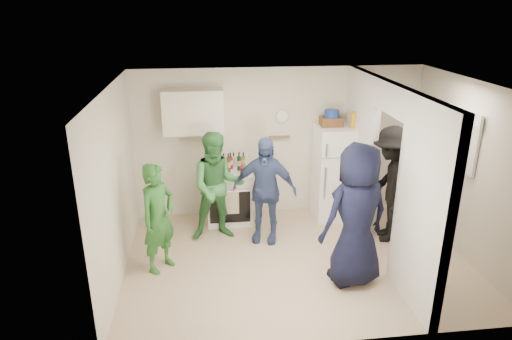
{
  "coord_description": "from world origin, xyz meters",
  "views": [
    {
      "loc": [
        -1.25,
        -5.57,
        3.48
      ],
      "look_at": [
        -0.54,
        0.4,
        1.25
      ],
      "focal_mm": 32.0,
      "sensor_mm": 36.0,
      "label": 1
    }
  ],
  "objects_px": {
    "blue_bowl": "(332,113)",
    "person_green_center": "(217,187)",
    "fridge": "(335,173)",
    "person_green_left": "(158,218)",
    "person_denim": "(264,190)",
    "person_nook": "(390,185)",
    "wicker_basket": "(331,121)",
    "stove": "(229,196)",
    "person_navy": "(356,216)",
    "yellow_cup_stack_top": "(354,120)"
  },
  "relations": [
    {
      "from": "person_navy",
      "to": "wicker_basket",
      "type": "bearing_deg",
      "value": -111.02
    },
    {
      "from": "blue_bowl",
      "to": "person_green_center",
      "type": "height_order",
      "value": "blue_bowl"
    },
    {
      "from": "person_green_center",
      "to": "person_nook",
      "type": "distance_m",
      "value": 2.6
    },
    {
      "from": "wicker_basket",
      "to": "blue_bowl",
      "type": "relative_size",
      "value": 1.46
    },
    {
      "from": "blue_bowl",
      "to": "person_navy",
      "type": "distance_m",
      "value": 2.16
    },
    {
      "from": "yellow_cup_stack_top",
      "to": "person_green_center",
      "type": "distance_m",
      "value": 2.4
    },
    {
      "from": "wicker_basket",
      "to": "person_green_left",
      "type": "bearing_deg",
      "value": -153.11
    },
    {
      "from": "person_green_left",
      "to": "person_nook",
      "type": "distance_m",
      "value": 3.43
    },
    {
      "from": "person_green_center",
      "to": "fridge",
      "type": "bearing_deg",
      "value": 11.62
    },
    {
      "from": "fridge",
      "to": "blue_bowl",
      "type": "distance_m",
      "value": 1.01
    },
    {
      "from": "person_green_left",
      "to": "person_nook",
      "type": "xyz_separation_m",
      "value": [
        3.4,
        0.46,
        0.13
      ]
    },
    {
      "from": "person_green_left",
      "to": "person_navy",
      "type": "xyz_separation_m",
      "value": [
        2.51,
        -0.61,
        0.18
      ]
    },
    {
      "from": "stove",
      "to": "yellow_cup_stack_top",
      "type": "bearing_deg",
      "value": -3.72
    },
    {
      "from": "wicker_basket",
      "to": "stove",
      "type": "bearing_deg",
      "value": -179.32
    },
    {
      "from": "yellow_cup_stack_top",
      "to": "person_nook",
      "type": "relative_size",
      "value": 0.14
    },
    {
      "from": "person_navy",
      "to": "person_nook",
      "type": "height_order",
      "value": "person_navy"
    },
    {
      "from": "fridge",
      "to": "person_denim",
      "type": "distance_m",
      "value": 1.45
    },
    {
      "from": "blue_bowl",
      "to": "person_denim",
      "type": "xyz_separation_m",
      "value": [
        -1.18,
        -0.73,
        -0.97
      ]
    },
    {
      "from": "fridge",
      "to": "person_green_left",
      "type": "relative_size",
      "value": 1.04
    },
    {
      "from": "person_green_left",
      "to": "person_denim",
      "type": "xyz_separation_m",
      "value": [
        1.52,
        0.64,
        0.06
      ]
    },
    {
      "from": "wicker_basket",
      "to": "person_denim",
      "type": "distance_m",
      "value": 1.62
    },
    {
      "from": "stove",
      "to": "person_nook",
      "type": "bearing_deg",
      "value": -20.42
    },
    {
      "from": "person_nook",
      "to": "person_green_left",
      "type": "bearing_deg",
      "value": -70.44
    },
    {
      "from": "person_denim",
      "to": "person_navy",
      "type": "distance_m",
      "value": 1.6
    },
    {
      "from": "fridge",
      "to": "wicker_basket",
      "type": "height_order",
      "value": "wicker_basket"
    },
    {
      "from": "person_navy",
      "to": "person_nook",
      "type": "bearing_deg",
      "value": -145.28
    },
    {
      "from": "stove",
      "to": "person_navy",
      "type": "height_order",
      "value": "person_navy"
    },
    {
      "from": "wicker_basket",
      "to": "yellow_cup_stack_top",
      "type": "height_order",
      "value": "yellow_cup_stack_top"
    },
    {
      "from": "blue_bowl",
      "to": "person_green_left",
      "type": "relative_size",
      "value": 0.16
    },
    {
      "from": "stove",
      "to": "fridge",
      "type": "relative_size",
      "value": 0.56
    },
    {
      "from": "fridge",
      "to": "person_navy",
      "type": "height_order",
      "value": "person_navy"
    },
    {
      "from": "fridge",
      "to": "person_green_left",
      "type": "distance_m",
      "value": 3.09
    },
    {
      "from": "yellow_cup_stack_top",
      "to": "person_nook",
      "type": "xyz_separation_m",
      "value": [
        0.38,
        -0.76,
        -0.82
      ]
    },
    {
      "from": "stove",
      "to": "blue_bowl",
      "type": "bearing_deg",
      "value": 0.68
    },
    {
      "from": "blue_bowl",
      "to": "fridge",
      "type": "bearing_deg",
      "value": -26.57
    },
    {
      "from": "person_denim",
      "to": "wicker_basket",
      "type": "bearing_deg",
      "value": 49.41
    },
    {
      "from": "yellow_cup_stack_top",
      "to": "person_nook",
      "type": "bearing_deg",
      "value": -63.3
    },
    {
      "from": "person_denim",
      "to": "person_nook",
      "type": "distance_m",
      "value": 1.89
    },
    {
      "from": "yellow_cup_stack_top",
      "to": "person_green_center",
      "type": "bearing_deg",
      "value": -169.19
    },
    {
      "from": "yellow_cup_stack_top",
      "to": "person_green_center",
      "type": "height_order",
      "value": "yellow_cup_stack_top"
    },
    {
      "from": "person_green_left",
      "to": "blue_bowl",
      "type": "bearing_deg",
      "value": -22.75
    },
    {
      "from": "blue_bowl",
      "to": "person_denim",
      "type": "height_order",
      "value": "blue_bowl"
    },
    {
      "from": "fridge",
      "to": "yellow_cup_stack_top",
      "type": "bearing_deg",
      "value": -24.44
    },
    {
      "from": "yellow_cup_stack_top",
      "to": "person_green_left",
      "type": "distance_m",
      "value": 3.39
    },
    {
      "from": "stove",
      "to": "fridge",
      "type": "height_order",
      "value": "fridge"
    },
    {
      "from": "wicker_basket",
      "to": "person_green_center",
      "type": "bearing_deg",
      "value": -163.12
    },
    {
      "from": "stove",
      "to": "person_nook",
      "type": "height_order",
      "value": "person_nook"
    },
    {
      "from": "fridge",
      "to": "person_green_left",
      "type": "height_order",
      "value": "fridge"
    },
    {
      "from": "person_green_left",
      "to": "person_green_center",
      "type": "bearing_deg",
      "value": -5.46
    },
    {
      "from": "wicker_basket",
      "to": "person_green_center",
      "type": "relative_size",
      "value": 0.21
    }
  ]
}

